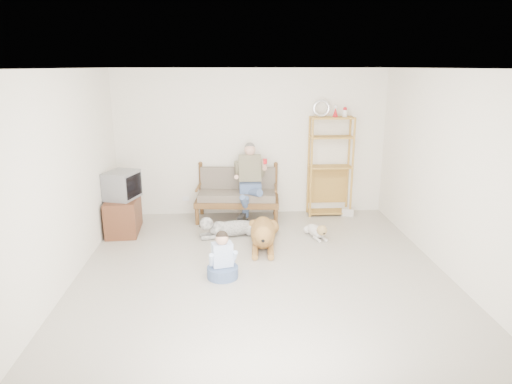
{
  "coord_description": "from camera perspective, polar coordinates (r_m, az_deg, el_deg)",
  "views": [
    {
      "loc": [
        -0.43,
        -5.63,
        2.73
      ],
      "look_at": [
        -0.02,
        1.0,
        0.89
      ],
      "focal_mm": 32.0,
      "sensor_mm": 36.0,
      "label": 1
    }
  ],
  "objects": [
    {
      "name": "wall_outlet",
      "position": [
        8.75,
        -8.75,
        -0.83
      ],
      "size": [
        0.12,
        0.02,
        0.08
      ],
      "primitive_type": "cube",
      "color": "white",
      "rests_on": "ground"
    },
    {
      "name": "terrier",
      "position": [
        7.59,
        7.63,
        -4.85
      ],
      "size": [
        0.32,
        0.7,
        0.27
      ],
      "rotation": [
        0.0,
        0.0,
        0.25
      ],
      "color": "silver",
      "rests_on": "ground"
    },
    {
      "name": "floor",
      "position": [
        6.27,
        0.79,
        -10.31
      ],
      "size": [
        5.5,
        5.5,
        0.0
      ],
      "primitive_type": "plane",
      "color": "#B9B3A3",
      "rests_on": "ground"
    },
    {
      "name": "crt_tv",
      "position": [
        7.86,
        -16.37,
        0.84
      ],
      "size": [
        0.59,
        0.66,
        0.46
      ],
      "rotation": [
        0.0,
        0.0,
        -0.31
      ],
      "color": "slate",
      "rests_on": "tv_stand"
    },
    {
      "name": "shaggy_dog",
      "position": [
        7.58,
        -3.56,
        -4.49
      ],
      "size": [
        1.19,
        0.47,
        0.36
      ],
      "rotation": [
        0.0,
        0.0,
        -1.34
      ],
      "color": "white",
      "rests_on": "ground"
    },
    {
      "name": "ceiling",
      "position": [
        5.65,
        0.89,
        15.19
      ],
      "size": [
        5.5,
        5.5,
        0.0
      ],
      "primitive_type": "plane",
      "rotation": [
        3.14,
        0.0,
        0.0
      ],
      "color": "silver",
      "rests_on": "ground"
    },
    {
      "name": "golden_retriever",
      "position": [
        7.18,
        0.88,
        -5.15
      ],
      "size": [
        0.48,
        1.62,
        0.49
      ],
      "rotation": [
        0.0,
        0.0,
        -0.08
      ],
      "color": "#A57C39",
      "rests_on": "ground"
    },
    {
      "name": "wall_right",
      "position": [
        6.5,
        23.41,
        1.94
      ],
      "size": [
        0.0,
        5.5,
        5.5
      ],
      "primitive_type": "plane",
      "rotation": [
        1.57,
        0.0,
        -1.57
      ],
      "color": "white",
      "rests_on": "ground"
    },
    {
      "name": "man",
      "position": [
        8.13,
        -0.86,
        0.64
      ],
      "size": [
        0.54,
        0.77,
        1.24
      ],
      "color": "slate",
      "rests_on": "loveseat"
    },
    {
      "name": "etagere",
      "position": [
        8.58,
        9.25,
        3.29
      ],
      "size": [
        0.82,
        0.36,
        2.15
      ],
      "color": "#B78439",
      "rests_on": "ground"
    },
    {
      "name": "wall_front",
      "position": [
        3.22,
        4.59,
        -9.88
      ],
      "size": [
        5.0,
        0.0,
        5.0
      ],
      "primitive_type": "plane",
      "rotation": [
        -1.57,
        0.0,
        0.0
      ],
      "color": "white",
      "rests_on": "ground"
    },
    {
      "name": "tv_stand",
      "position": [
        8.04,
        -16.27,
        -2.75
      ],
      "size": [
        0.55,
        0.93,
        0.6
      ],
      "rotation": [
        0.0,
        0.0,
        0.06
      ],
      "color": "brown",
      "rests_on": "ground"
    },
    {
      "name": "book_stack",
      "position": [
        8.79,
        11.38,
        -2.45
      ],
      "size": [
        0.25,
        0.21,
        0.14
      ],
      "primitive_type": "cube",
      "rotation": [
        0.0,
        0.0,
        -0.25
      ],
      "color": "white",
      "rests_on": "ground"
    },
    {
      "name": "wall_left",
      "position": [
        6.16,
        -23.06,
        1.28
      ],
      "size": [
        0.0,
        5.5,
        5.5
      ],
      "primitive_type": "plane",
      "rotation": [
        1.57,
        0.0,
        1.57
      ],
      "color": "white",
      "rests_on": "ground"
    },
    {
      "name": "child",
      "position": [
        6.13,
        -4.22,
        -8.56
      ],
      "size": [
        0.42,
        0.42,
        0.66
      ],
      "rotation": [
        0.0,
        0.0,
        0.23
      ],
      "color": "slate",
      "rests_on": "ground"
    },
    {
      "name": "wall_back",
      "position": [
        8.51,
        -0.57,
        6.14
      ],
      "size": [
        5.0,
        0.0,
        5.0
      ],
      "primitive_type": "plane",
      "rotation": [
        1.57,
        0.0,
        0.0
      ],
      "color": "white",
      "rests_on": "ground"
    },
    {
      "name": "loveseat",
      "position": [
        8.35,
        -2.37,
        -0.12
      ],
      "size": [
        1.56,
        0.83,
        0.95
      ],
      "rotation": [
        0.0,
        0.0,
        -0.09
      ],
      "color": "brown",
      "rests_on": "ground"
    }
  ]
}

